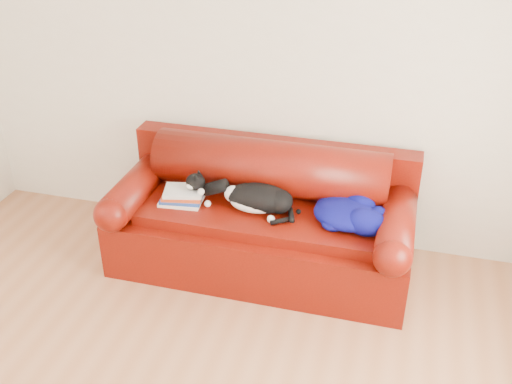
{
  "coord_description": "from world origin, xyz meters",
  "views": [
    {
      "loc": [
        1.1,
        -1.98,
        2.66
      ],
      "look_at": [
        0.19,
        1.35,
        0.7
      ],
      "focal_mm": 42.0,
      "sensor_mm": 36.0,
      "label": 1
    }
  ],
  "objects_px": {
    "book_stack": "(183,196)",
    "blanket": "(349,213)",
    "cat": "(258,199)",
    "sofa_base": "(261,238)"
  },
  "relations": [
    {
      "from": "book_stack",
      "to": "blanket",
      "type": "relative_size",
      "value": 0.57
    },
    {
      "from": "sofa_base",
      "to": "blanket",
      "type": "bearing_deg",
      "value": -3.6
    },
    {
      "from": "sofa_base",
      "to": "cat",
      "type": "bearing_deg",
      "value": -101.61
    },
    {
      "from": "cat",
      "to": "book_stack",
      "type": "bearing_deg",
      "value": -169.08
    },
    {
      "from": "book_stack",
      "to": "blanket",
      "type": "bearing_deg",
      "value": 2.01
    },
    {
      "from": "book_stack",
      "to": "cat",
      "type": "xyz_separation_m",
      "value": [
        0.54,
        0.02,
        0.04
      ]
    },
    {
      "from": "sofa_base",
      "to": "book_stack",
      "type": "xyz_separation_m",
      "value": [
        -0.55,
        -0.08,
        0.31
      ]
    },
    {
      "from": "book_stack",
      "to": "cat",
      "type": "relative_size",
      "value": 0.48
    },
    {
      "from": "cat",
      "to": "blanket",
      "type": "xyz_separation_m",
      "value": [
        0.63,
        0.02,
        -0.02
      ]
    },
    {
      "from": "sofa_base",
      "to": "book_stack",
      "type": "distance_m",
      "value": 0.64
    }
  ]
}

